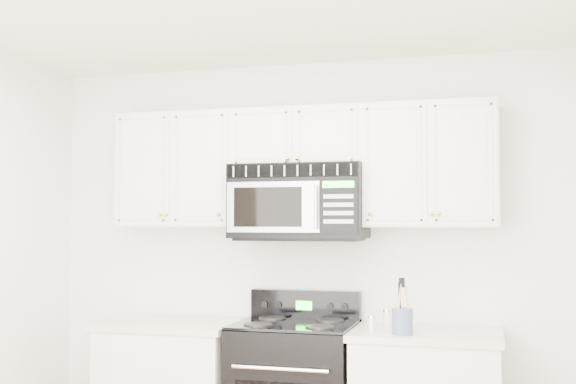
% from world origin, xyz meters
% --- Properties ---
extents(room, '(3.51, 3.51, 2.61)m').
position_xyz_m(room, '(0.00, 0.00, 1.30)').
color(room, brown).
rests_on(room, ground).
extents(upper_cabinets, '(2.44, 0.37, 0.75)m').
position_xyz_m(upper_cabinets, '(-0.00, 1.58, 1.93)').
color(upper_cabinets, silver).
rests_on(upper_cabinets, ground).
extents(microwave, '(0.83, 0.47, 0.46)m').
position_xyz_m(microwave, '(0.01, 1.54, 1.68)').
color(microwave, black).
rests_on(microwave, ground).
extents(utensil_crock, '(0.12, 0.12, 0.31)m').
position_xyz_m(utensil_crock, '(0.68, 1.24, 1.00)').
color(utensil_crock, '#485475').
rests_on(utensil_crock, base_cabinet_right).
extents(shaker_salt, '(0.04, 0.04, 0.09)m').
position_xyz_m(shaker_salt, '(0.50, 1.30, 0.97)').
color(shaker_salt, silver).
rests_on(shaker_salt, base_cabinet_right).
extents(shaker_pepper, '(0.05, 0.05, 0.11)m').
position_xyz_m(shaker_pepper, '(0.57, 1.46, 0.98)').
color(shaker_pepper, silver).
rests_on(shaker_pepper, base_cabinet_right).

